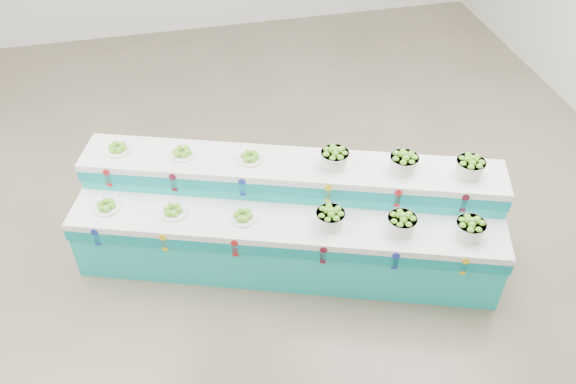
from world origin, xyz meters
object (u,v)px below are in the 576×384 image
object	(u,v)px
display_stand	(288,219)
basket_upper_right	(470,166)
plate_upper_mid	(182,152)
basket_lower_left	(330,218)

from	to	relation	value
display_stand	basket_upper_right	bearing A→B (deg)	8.67
display_stand	basket_upper_right	distance (m)	1.81
plate_upper_mid	basket_lower_left	bearing A→B (deg)	-38.06
basket_lower_left	plate_upper_mid	xyz separation A→B (m)	(-1.24, 0.97, 0.24)
plate_upper_mid	display_stand	bearing A→B (deg)	-32.52
display_stand	basket_lower_left	bearing A→B (deg)	-31.50
basket_lower_left	basket_upper_right	world-z (taller)	basket_upper_right
basket_lower_left	basket_upper_right	xyz separation A→B (m)	(1.36, 0.07, 0.30)
display_stand	basket_lower_left	world-z (taller)	display_stand
display_stand	basket_upper_right	size ratio (longest dim) A/B	15.04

